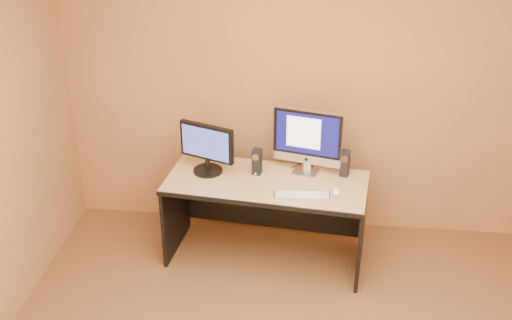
# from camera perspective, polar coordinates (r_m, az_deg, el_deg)

# --- Properties ---
(walls) EXTENTS (4.00, 4.00, 2.60)m
(walls) POSITION_cam_1_polar(r_m,az_deg,el_deg) (3.35, 3.62, -5.41)
(walls) COLOR #9F6C40
(walls) RESTS_ON ground
(desk) EXTENTS (1.59, 0.83, 0.71)m
(desk) POSITION_cam_1_polar(r_m,az_deg,el_deg) (5.08, 0.89, -5.36)
(desk) COLOR tan
(desk) RESTS_ON ground
(imac) EXTENTS (0.58, 0.32, 0.53)m
(imac) POSITION_cam_1_polar(r_m,az_deg,el_deg) (4.92, 4.53, 1.61)
(imac) COLOR #B5B4B9
(imac) RESTS_ON desk
(second_monitor) EXTENTS (0.51, 0.38, 0.40)m
(second_monitor) POSITION_cam_1_polar(r_m,az_deg,el_deg) (4.95, -4.37, 1.00)
(second_monitor) COLOR black
(second_monitor) RESTS_ON desk
(speaker_left) EXTENTS (0.08, 0.08, 0.21)m
(speaker_left) POSITION_cam_1_polar(r_m,az_deg,el_deg) (4.96, 0.09, -0.14)
(speaker_left) COLOR black
(speaker_left) RESTS_ON desk
(speaker_right) EXTENTS (0.08, 0.08, 0.21)m
(speaker_right) POSITION_cam_1_polar(r_m,az_deg,el_deg) (4.98, 7.92, -0.30)
(speaker_right) COLOR black
(speaker_right) RESTS_ON desk
(keyboard) EXTENTS (0.42, 0.14, 0.02)m
(keyboard) POSITION_cam_1_polar(r_m,az_deg,el_deg) (4.71, 4.10, -3.14)
(keyboard) COLOR silver
(keyboard) RESTS_ON desk
(mouse) EXTENTS (0.06, 0.10, 0.03)m
(mouse) POSITION_cam_1_polar(r_m,az_deg,el_deg) (4.76, 7.16, -2.83)
(mouse) COLOR white
(mouse) RESTS_ON desk
(cable_a) EXTENTS (0.10, 0.19, 0.01)m
(cable_a) POSITION_cam_1_polar(r_m,az_deg,el_deg) (5.12, 5.08, -0.56)
(cable_a) COLOR black
(cable_a) RESTS_ON desk
(cable_b) EXTENTS (0.11, 0.14, 0.01)m
(cable_b) POSITION_cam_1_polar(r_m,az_deg,el_deg) (5.14, 3.81, -0.38)
(cable_b) COLOR black
(cable_b) RESTS_ON desk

